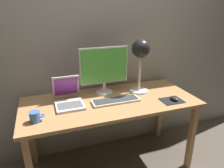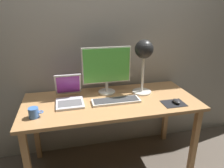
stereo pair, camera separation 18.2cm
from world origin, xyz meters
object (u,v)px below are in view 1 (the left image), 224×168
at_px(laptop, 68,96).
at_px(mouse, 174,98).
at_px(desk_lamp, 141,53).
at_px(coffee_mug, 35,117).
at_px(monitor, 104,68).
at_px(keyboard_main, 116,101).

relative_size(laptop, mouse, 3.52).
height_order(desk_lamp, coffee_mug, desk_lamp).
distance_m(monitor, coffee_mug, 0.77).
xyz_separation_m(keyboard_main, laptop, (-0.41, 0.12, 0.05)).
distance_m(monitor, mouse, 0.72).
xyz_separation_m(monitor, keyboard_main, (0.04, -0.23, -0.25)).
xyz_separation_m(keyboard_main, desk_lamp, (0.31, 0.15, 0.38)).
bearing_deg(keyboard_main, mouse, -16.34).
bearing_deg(monitor, mouse, -34.32).
bearing_deg(laptop, coffee_mug, -138.67).
bearing_deg(laptop, desk_lamp, 2.53).
height_order(keyboard_main, mouse, mouse).
distance_m(laptop, desk_lamp, 0.79).
bearing_deg(desk_lamp, mouse, -55.26).
relative_size(monitor, laptop, 1.41).
bearing_deg(keyboard_main, monitor, 100.21).
relative_size(monitor, coffee_mug, 4.18).
relative_size(monitor, keyboard_main, 1.08).
distance_m(monitor, desk_lamp, 0.38).
bearing_deg(keyboard_main, coffee_mug, -169.82).
bearing_deg(mouse, monitor, 145.68).
bearing_deg(monitor, laptop, -163.69).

